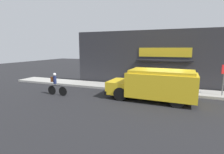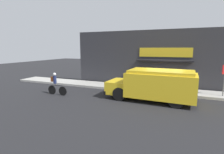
{
  "view_description": "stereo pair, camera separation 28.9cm",
  "coord_description": "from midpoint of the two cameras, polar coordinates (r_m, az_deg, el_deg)",
  "views": [
    {
      "loc": [
        0.95,
        -12.68,
        3.31
      ],
      "look_at": [
        -3.85,
        -0.2,
        1.1
      ],
      "focal_mm": 28.0,
      "sensor_mm": 36.0,
      "label": 1
    },
    {
      "loc": [
        1.22,
        -12.57,
        3.31
      ],
      "look_at": [
        -3.85,
        -0.2,
        1.1
      ],
      "focal_mm": 28.0,
      "sensor_mm": 36.0,
      "label": 2
    }
  ],
  "objects": [
    {
      "name": "ground_plane",
      "position": [
        13.09,
        16.87,
        -5.67
      ],
      "size": [
        70.0,
        70.0,
        0.0
      ],
      "primitive_type": "plane",
      "color": "#232326"
    },
    {
      "name": "sidewalk",
      "position": [
        14.05,
        17.3,
        -4.31
      ],
      "size": [
        28.0,
        2.02,
        0.18
      ],
      "color": "#ADAAA3",
      "rests_on": "ground_plane"
    },
    {
      "name": "storefront",
      "position": [
        14.95,
        18.14,
        5.46
      ],
      "size": [
        16.36,
        0.92,
        4.81
      ],
      "color": "#2D2D33",
      "rests_on": "ground_plane"
    },
    {
      "name": "school_bus",
      "position": [
        11.39,
        14.35,
        -2.39
      ],
      "size": [
        5.6,
        2.8,
        1.98
      ],
      "rotation": [
        0.0,
        0.0,
        -0.04
      ],
      "color": "yellow",
      "rests_on": "ground_plane"
    },
    {
      "name": "cyclist",
      "position": [
        13.04,
        -17.33,
        -2.19
      ],
      "size": [
        1.6,
        0.22,
        1.6
      ],
      "rotation": [
        0.0,
        0.0,
        0.0
      ],
      "color": "black",
      "rests_on": "ground_plane"
    },
    {
      "name": "trash_bin",
      "position": [
        14.63,
        11.31,
        -1.5
      ],
      "size": [
        0.61,
        0.61,
        0.84
      ],
      "color": "slate",
      "rests_on": "sidewalk"
    }
  ]
}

